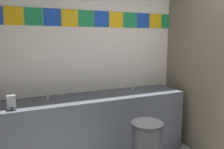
{
  "coord_description": "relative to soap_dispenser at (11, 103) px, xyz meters",
  "views": [
    {
      "loc": [
        -1.83,
        -1.33,
        1.66
      ],
      "look_at": [
        -0.69,
        1.17,
        1.22
      ],
      "focal_mm": 36.62,
      "sensor_mm": 36.0,
      "label": 1
    }
  ],
  "objects": [
    {
      "name": "stall_divider",
      "position": [
        2.62,
        -0.5,
        0.17
      ],
      "size": [
        0.92,
        1.42,
        2.26
      ],
      "color": "#726651",
      "rests_on": "ground_plane"
    },
    {
      "name": "toilet",
      "position": [
        3.0,
        0.02,
        -0.66
      ],
      "size": [
        0.39,
        0.49,
        0.74
      ],
      "color": "white",
      "rests_on": "ground_plane"
    },
    {
      "name": "faucet_right",
      "position": [
        1.68,
        0.26,
        -0.03
      ],
      "size": [
        0.04,
        0.1,
        0.14
      ],
      "color": "silver",
      "rests_on": "vanity_counter"
    },
    {
      "name": "soap_dispenser",
      "position": [
        0.0,
        0.0,
        0.0
      ],
      "size": [
        0.09,
        0.09,
        0.16
      ],
      "color": "gray",
      "rests_on": "vanity_counter"
    },
    {
      "name": "faucet_left",
      "position": [
        0.42,
        0.26,
        -0.03
      ],
      "size": [
        0.04,
        0.1,
        0.14
      ],
      "color": "silver",
      "rests_on": "vanity_counter"
    },
    {
      "name": "wall_back",
      "position": [
        1.83,
        0.5,
        0.49
      ],
      "size": [
        4.17,
        0.09,
        2.9
      ],
      "color": "silver",
      "rests_on": "ground_plane"
    },
    {
      "name": "vanity_counter",
      "position": [
        1.05,
        0.17,
        -0.51
      ],
      "size": [
        2.51,
        0.58,
        0.88
      ],
      "color": "#4C515B",
      "rests_on": "ground_plane"
    }
  ]
}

